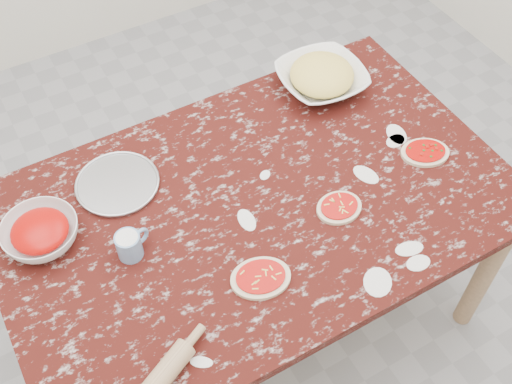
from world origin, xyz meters
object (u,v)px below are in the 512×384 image
object	(u,v)px
pizza_tray	(118,184)
sauce_bowl	(41,234)
worktable	(256,218)
cheese_bowl	(321,79)
flour_mug	(130,245)

from	to	relation	value
pizza_tray	sauce_bowl	distance (m)	0.29
sauce_bowl	worktable	bearing A→B (deg)	-16.67
worktable	sauce_bowl	distance (m)	0.66
worktable	sauce_bowl	world-z (taller)	sauce_bowl
worktable	cheese_bowl	bearing A→B (deg)	36.40
cheese_bowl	flour_mug	world-z (taller)	flour_mug
flour_mug	worktable	bearing A→B (deg)	-1.97
sauce_bowl	pizza_tray	bearing A→B (deg)	18.55
worktable	flour_mug	size ratio (longest dim) A/B	14.71
cheese_bowl	flour_mug	bearing A→B (deg)	-159.39
cheese_bowl	flour_mug	xyz separation A→B (m)	(-0.88, -0.33, 0.01)
worktable	sauce_bowl	bearing A→B (deg)	163.33
worktable	pizza_tray	size ratio (longest dim) A/B	6.10
pizza_tray	flour_mug	world-z (taller)	flour_mug
sauce_bowl	cheese_bowl	world-z (taller)	cheese_bowl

